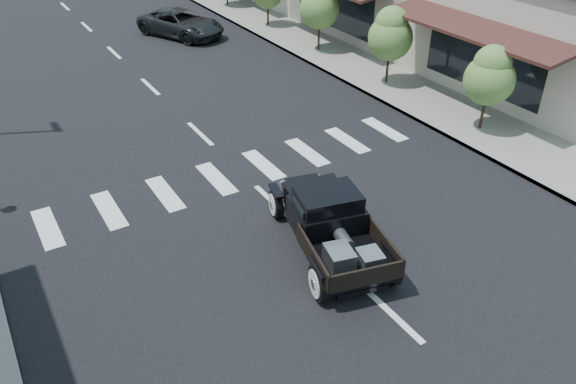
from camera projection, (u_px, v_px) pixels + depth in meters
ground at (313, 241)px, 14.09m from camera, size 120.00×120.00×0.00m
road at (127, 65)px, 24.92m from camera, size 14.00×80.00×0.02m
road_markings at (168, 104)px, 21.32m from camera, size 12.00×60.00×0.06m
sidewalk_right at (290, 35)px, 28.62m from camera, size 3.00×80.00×0.15m
storefront_near at (573, 25)px, 22.36m from camera, size 10.00×9.00×4.50m
small_tree_a at (487, 90)px, 18.50m from camera, size 1.66×1.66×2.77m
small_tree_b at (389, 47)px, 22.07m from camera, size 1.75×1.75×2.92m
small_tree_c at (319, 17)px, 25.61m from camera, size 1.80×1.80×3.01m
hotrod_pickup at (330, 223)px, 13.40m from camera, size 3.08×4.86×1.56m
second_car at (181, 24)px, 28.25m from camera, size 3.85×5.13×1.30m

